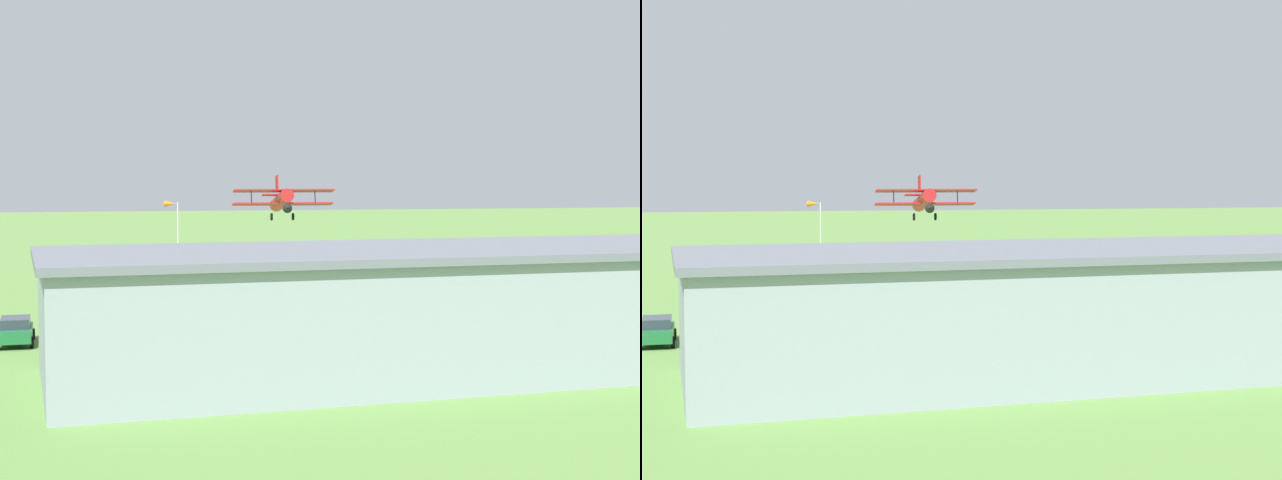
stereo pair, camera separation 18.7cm
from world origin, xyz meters
The scene contains 7 objects.
ground_plane centered at (0.00, 0.00, 0.00)m, with size 400.00×400.00×0.00m, color #608C42.
hangar centered at (-1.92, 40.31, 2.97)m, with size 39.20×14.59×5.92m.
biplane centered at (-2.15, -0.23, 7.31)m, with size 8.82×6.85×4.00m.
car_green centered at (18.82, 27.80, 0.79)m, with size 2.01×4.30×1.50m.
person_crossing_taxiway centered at (-14.31, 22.22, 0.76)m, with size 0.54×0.54×1.55m.
person_near_hangar_door centered at (10.53, 23.96, 0.81)m, with size 0.43×0.43×1.63m.
windsock centered at (5.99, -14.96, 6.10)m, with size 1.44×1.33×6.97m.
Camera 1 is at (15.73, 84.46, 9.13)m, focal length 55.57 mm.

